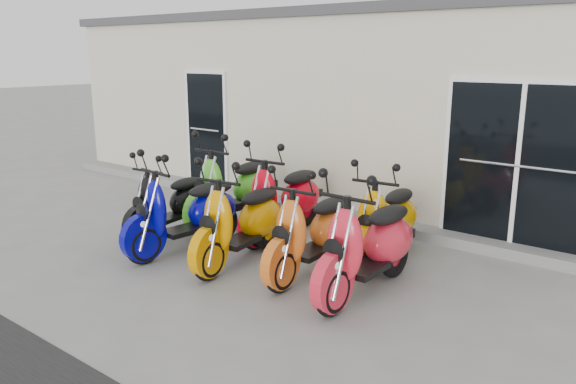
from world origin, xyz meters
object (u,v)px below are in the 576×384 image
scooter_front_orange_a (241,209)px  scooter_back_red (284,188)px  scooter_front_orange_b (313,219)px  scooter_front_red (369,231)px  scooter_front_black (169,193)px  scooter_back_yellow (387,209)px  scooter_front_blue (186,200)px  scooter_back_green (234,178)px

scooter_front_orange_a → scooter_back_red: 1.19m
scooter_front_orange_a → scooter_front_orange_b: scooter_front_orange_a is taller
scooter_front_orange_a → scooter_front_red: scooter_front_red is taller
scooter_front_black → scooter_front_orange_b: size_ratio=0.92×
scooter_front_orange_b → scooter_back_yellow: (0.46, 0.99, -0.01)m
scooter_front_black → scooter_back_red: bearing=30.2°
scooter_front_black → scooter_back_red: size_ratio=0.88×
scooter_front_blue → scooter_front_red: (2.63, 0.28, 0.02)m
scooter_front_orange_b → scooter_front_black: bearing=179.1°
scooter_front_orange_a → scooter_back_yellow: (1.40, 1.23, -0.02)m
scooter_front_orange_a → scooter_back_green: size_ratio=0.94×
scooter_front_orange_b → scooter_back_green: (-2.14, 0.89, 0.06)m
scooter_front_black → scooter_back_yellow: size_ratio=0.93×
scooter_front_red → scooter_back_red: size_ratio=1.01×
scooter_front_black → scooter_front_red: scooter_front_red is taller
scooter_front_black → scooter_front_orange_b: bearing=-4.7°
scooter_front_blue → scooter_back_red: size_ratio=0.98×
scooter_front_black → scooter_front_orange_b: (2.53, 0.06, 0.06)m
scooter_back_yellow → scooter_back_green: bearing=176.0°
scooter_front_blue → scooter_back_yellow: (2.28, 1.36, -0.03)m
scooter_front_black → scooter_front_orange_b: 2.53m
scooter_front_black → scooter_front_orange_a: 1.60m
scooter_front_black → scooter_front_orange_a: bearing=-12.5°
scooter_back_red → scooter_back_yellow: scooter_back_red is taller
scooter_front_blue → scooter_front_red: size_ratio=0.97×
scooter_back_red → scooter_back_yellow: 1.64m
scooter_back_yellow → scooter_front_red: bearing=-78.0°
scooter_back_red → scooter_back_green: bearing=178.0°
scooter_front_orange_a → scooter_front_orange_b: 0.97m
scooter_back_red → scooter_front_orange_a: bearing=-82.5°
scooter_front_orange_b → scooter_front_red: 0.82m
scooter_front_red → scooter_back_yellow: 1.14m
scooter_front_black → scooter_front_blue: bearing=-30.0°
scooter_front_red → scooter_back_red: (-1.99, 1.02, -0.01)m
scooter_front_red → scooter_front_orange_a: bearing=-174.6°
scooter_front_orange_b → scooter_back_yellow: scooter_front_orange_b is taller
scooter_front_orange_a → scooter_front_orange_b: bearing=7.3°
scooter_front_black → scooter_front_orange_a: size_ratio=0.90×
scooter_front_orange_a → scooter_front_red: size_ratio=0.96×
scooter_front_orange_b → scooter_back_yellow: 1.09m
scooter_front_red → scooter_front_blue: bearing=-173.3°
scooter_front_black → scooter_front_red: size_ratio=0.87×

